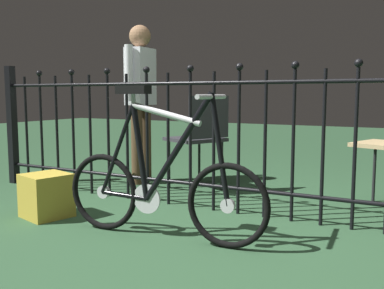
% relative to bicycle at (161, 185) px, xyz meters
% --- Properties ---
extents(ground_plane, '(20.00, 20.00, 0.00)m').
position_rel_bicycle_xyz_m(ground_plane, '(0.20, -0.03, -0.32)').
color(ground_plane, '#2A4B2F').
extents(iron_fence, '(4.77, 0.07, 1.12)m').
position_rel_bicycle_xyz_m(iron_fence, '(0.15, 0.72, 0.24)').
color(iron_fence, black).
rests_on(iron_fence, ground).
extents(bicycle, '(1.32, 0.40, 0.91)m').
position_rel_bicycle_xyz_m(bicycle, '(0.00, 0.00, 0.00)').
color(bicycle, black).
rests_on(bicycle, ground).
extents(chair_charcoal, '(0.57, 0.57, 0.84)m').
position_rel_bicycle_xyz_m(chair_charcoal, '(-0.39, 1.26, 0.19)').
color(chair_charcoal, black).
rests_on(chair_charcoal, ground).
extents(person_visitor, '(0.20, 0.48, 1.50)m').
position_rel_bicycle_xyz_m(person_visitor, '(-1.06, 1.32, 0.56)').
color(person_visitor, '#4C3823').
rests_on(person_visitor, ground).
extents(display_crate, '(0.35, 0.35, 0.30)m').
position_rel_bicycle_xyz_m(display_crate, '(-0.96, 0.01, -0.17)').
color(display_crate, '#B29933').
rests_on(display_crate, ground).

